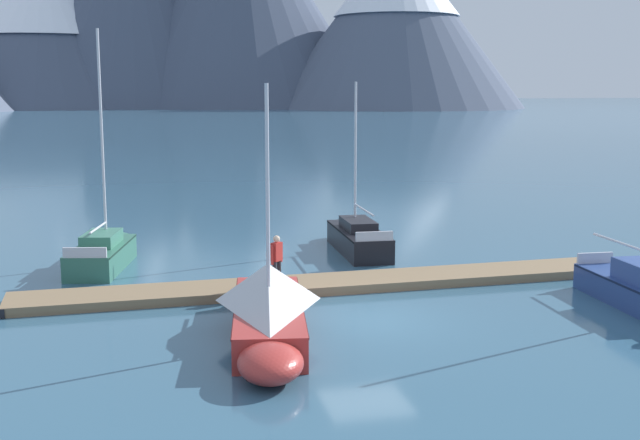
# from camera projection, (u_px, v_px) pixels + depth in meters

# --- Properties ---
(ground_plane) EXTENTS (700.00, 700.00, 0.00)m
(ground_plane) POSITION_uv_depth(u_px,v_px,m) (366.00, 321.00, 23.73)
(ground_plane) COLOR #335B75
(mountain_central_massif) EXTENTS (82.76, 82.76, 44.57)m
(mountain_central_massif) POSITION_uv_depth(u_px,v_px,m) (45.00, 27.00, 247.11)
(mountain_central_massif) COLOR #424C60
(mountain_central_massif) RESTS_ON ground
(mountain_shoulder_ridge) EXTENTS (75.73, 75.73, 62.45)m
(mountain_shoulder_ridge) POSITION_uv_depth(u_px,v_px,m) (132.00, 2.00, 251.38)
(mountain_shoulder_ridge) COLOR #424C60
(mountain_shoulder_ridge) RESTS_ON ground
(mountain_rear_spur) EXTENTS (74.94, 74.94, 49.14)m
(mountain_rear_spur) POSITION_uv_depth(u_px,v_px,m) (396.00, 18.00, 237.78)
(mountain_rear_spur) COLOR #4C566B
(mountain_rear_spur) RESTS_ON ground
(dock) EXTENTS (21.01, 2.88, 0.30)m
(dock) POSITION_uv_depth(u_px,v_px,m) (333.00, 284.00, 27.55)
(dock) COLOR #846B4C
(dock) RESTS_ON ground
(sailboat_nearest_berth) EXTENTS (2.75, 6.16, 8.80)m
(sailboat_nearest_berth) POSITION_uv_depth(u_px,v_px,m) (105.00, 251.00, 30.89)
(sailboat_nearest_berth) COLOR #336B56
(sailboat_nearest_berth) RESTS_ON ground
(sailboat_second_berth) EXTENTS (2.93, 7.87, 6.82)m
(sailboat_second_berth) POSITION_uv_depth(u_px,v_px,m) (269.00, 306.00, 22.02)
(sailboat_second_berth) COLOR #B2332D
(sailboat_second_berth) RESTS_ON ground
(sailboat_mid_dock_port) EXTENTS (1.83, 6.22, 6.89)m
(sailboat_mid_dock_port) POSITION_uv_depth(u_px,v_px,m) (356.00, 236.00, 33.75)
(sailboat_mid_dock_port) COLOR black
(sailboat_mid_dock_port) RESTS_ON ground
(person_on_dock) EXTENTS (0.44, 0.45, 1.69)m
(person_on_dock) POSITION_uv_depth(u_px,v_px,m) (277.00, 258.00, 26.36)
(person_on_dock) COLOR #232328
(person_on_dock) RESTS_ON dock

